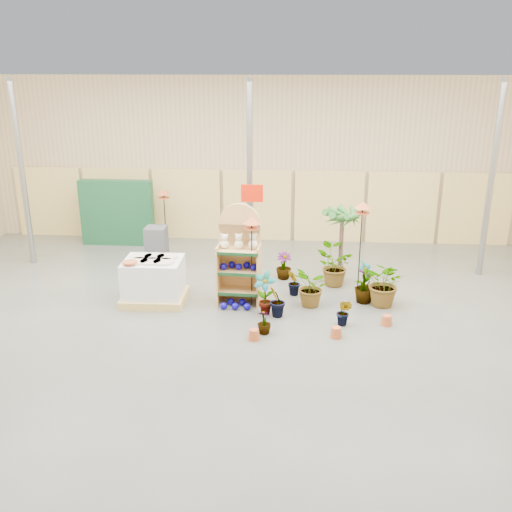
% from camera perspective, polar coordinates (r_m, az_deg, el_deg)
% --- Properties ---
extents(room, '(15.20, 12.10, 4.70)m').
position_cam_1_polar(room, '(10.92, -1.81, 5.09)').
color(room, '#4F5047').
rests_on(room, ground).
extents(display_shelf, '(0.91, 0.60, 2.09)m').
position_cam_1_polar(display_shelf, '(11.83, -1.66, -0.19)').
color(display_shelf, tan).
rests_on(display_shelf, ground).
extents(teddy_bears, '(0.77, 0.19, 0.32)m').
position_cam_1_polar(teddy_bears, '(11.62, -1.62, 1.37)').
color(teddy_bears, '#F7EEC5').
rests_on(teddy_bears, display_shelf).
extents(gazing_balls_shelf, '(0.77, 0.26, 0.15)m').
position_cam_1_polar(gazing_balls_shelf, '(11.75, -1.72, -1.01)').
color(gazing_balls_shelf, '#0B068E').
rests_on(gazing_balls_shelf, display_shelf).
extents(gazing_balls_floor, '(0.63, 0.39, 0.15)m').
position_cam_1_polar(gazing_balls_floor, '(11.78, -2.04, -4.87)').
color(gazing_balls_floor, '#0B068E').
rests_on(gazing_balls_floor, ground).
extents(pallet_stack, '(1.32, 1.11, 0.96)m').
position_cam_1_polar(pallet_stack, '(12.15, -10.18, -2.42)').
color(pallet_stack, tan).
rests_on(pallet_stack, ground).
extents(charcoal_planters, '(0.50, 0.50, 1.00)m').
position_cam_1_polar(charcoal_planters, '(14.25, -9.90, 0.92)').
color(charcoal_planters, '#353537').
rests_on(charcoal_planters, ground).
extents(trellis_stock, '(2.00, 0.30, 1.80)m').
position_cam_1_polar(trellis_stock, '(16.12, -13.71, 4.23)').
color(trellis_stock, '#164827').
rests_on(trellis_stock, ground).
extents(offer_sign, '(0.50, 0.08, 2.20)m').
position_cam_1_polar(offer_sign, '(13.07, -0.39, 4.47)').
color(offer_sign, gray).
rests_on(offer_sign, ground).
extents(bird_table_front, '(0.34, 0.34, 1.90)m').
position_cam_1_polar(bird_table_front, '(11.36, -0.44, 3.27)').
color(bird_table_front, black).
rests_on(bird_table_front, ground).
extents(bird_table_right, '(0.34, 0.34, 2.16)m').
position_cam_1_polar(bird_table_right, '(11.72, 10.60, 4.68)').
color(bird_table_right, black).
rests_on(bird_table_right, ground).
extents(bird_table_back, '(0.34, 0.34, 1.70)m').
position_cam_1_polar(bird_table_back, '(15.07, -9.22, 6.18)').
color(bird_table_back, black).
rests_on(bird_table_back, ground).
extents(palm, '(0.70, 0.70, 1.80)m').
position_cam_1_polar(palm, '(12.98, 8.65, 4.02)').
color(palm, brown).
rests_on(palm, ground).
extents(potted_plant_0, '(0.55, 0.47, 0.89)m').
position_cam_1_polar(potted_plant_0, '(11.38, 0.88, -3.71)').
color(potted_plant_0, '#2B6323').
rests_on(potted_plant_0, ground).
extents(potted_plant_1, '(0.41, 0.46, 0.69)m').
position_cam_1_polar(potted_plant_1, '(11.26, 2.09, -4.52)').
color(potted_plant_1, '#2B6323').
rests_on(potted_plant_1, ground).
extents(potted_plant_2, '(0.88, 0.94, 0.84)m').
position_cam_1_polar(potted_plant_2, '(11.78, 5.62, -3.13)').
color(potted_plant_2, '#2B6323').
rests_on(potted_plant_2, ground).
extents(potted_plant_3, '(0.57, 0.57, 0.75)m').
position_cam_1_polar(potted_plant_3, '(12.15, 10.78, -2.91)').
color(potted_plant_3, '#2B6323').
rests_on(potted_plant_3, ground).
extents(potted_plant_4, '(0.49, 0.51, 0.81)m').
position_cam_1_polar(potted_plant_4, '(12.44, 10.82, -2.25)').
color(potted_plant_4, '#2B6323').
rests_on(potted_plant_4, ground).
extents(potted_plant_5, '(0.27, 0.33, 0.60)m').
position_cam_1_polar(potted_plant_5, '(12.33, 3.82, -2.67)').
color(potted_plant_5, '#2B6323').
rests_on(potted_plant_5, ground).
extents(potted_plant_6, '(1.06, 1.00, 0.93)m').
position_cam_1_polar(potted_plant_6, '(12.93, 7.68, -0.97)').
color(potted_plant_6, '#2B6323').
rests_on(potted_plant_6, ground).
extents(potted_plant_7, '(0.29, 0.29, 0.47)m').
position_cam_1_polar(potted_plant_7, '(10.65, 0.82, -6.61)').
color(potted_plant_7, '#2B6323').
rests_on(potted_plant_7, ground).
extents(potted_plant_9, '(0.39, 0.37, 0.55)m').
position_cam_1_polar(potted_plant_9, '(11.07, 8.81, -5.57)').
color(potted_plant_9, '#2B6323').
rests_on(potted_plant_9, ground).
extents(potted_plant_10, '(1.18, 1.15, 0.99)m').
position_cam_1_polar(potted_plant_10, '(12.02, 12.83, -2.69)').
color(potted_plant_10, '#2B6323').
rests_on(potted_plant_10, ground).
extents(potted_plant_11, '(0.42, 0.42, 0.63)m').
position_cam_1_polar(potted_plant_11, '(13.27, 2.78, -0.99)').
color(potted_plant_11, '#2B6323').
rests_on(potted_plant_11, ground).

